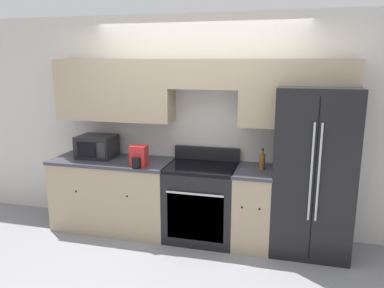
{
  "coord_description": "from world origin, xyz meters",
  "views": [
    {
      "loc": [
        1.05,
        -3.71,
        2.06
      ],
      "look_at": [
        0.0,
        0.31,
        1.13
      ],
      "focal_mm": 35.0,
      "sensor_mm": 36.0,
      "label": 1
    }
  ],
  "objects": [
    {
      "name": "refrigerator",
      "position": [
        1.33,
        0.37,
        0.9
      ],
      "size": [
        0.82,
        0.77,
        1.81
      ],
      "color": "black",
      "rests_on": "ground_plane"
    },
    {
      "name": "ground_plane",
      "position": [
        0.0,
        0.0,
        0.0
      ],
      "size": [
        12.0,
        12.0,
        0.0
      ],
      "primitive_type": "plane",
      "color": "gray"
    },
    {
      "name": "lower_cabinets_left",
      "position": [
        -1.01,
        0.31,
        0.44
      ],
      "size": [
        1.48,
        0.64,
        0.88
      ],
      "color": "tan",
      "rests_on": "ground_plane"
    },
    {
      "name": "oven_range",
      "position": [
        0.11,
        0.31,
        0.45
      ],
      "size": [
        0.8,
        0.65,
        1.04
      ],
      "color": "black",
      "rests_on": "ground_plane"
    },
    {
      "name": "lower_cabinets_right",
      "position": [
        0.72,
        0.31,
        0.44
      ],
      "size": [
        0.43,
        0.64,
        0.88
      ],
      "color": "tan",
      "rests_on": "ground_plane"
    },
    {
      "name": "wall_back",
      "position": [
        -0.01,
        0.59,
        1.46
      ],
      "size": [
        8.0,
        0.39,
        2.6
      ],
      "color": "beige",
      "rests_on": "ground_plane"
    },
    {
      "name": "microwave",
      "position": [
        -1.24,
        0.37,
        1.02
      ],
      "size": [
        0.45,
        0.37,
        0.27
      ],
      "color": "black",
      "rests_on": "lower_cabinets_left"
    },
    {
      "name": "bottle",
      "position": [
        0.79,
        0.35,
        0.98
      ],
      "size": [
        0.06,
        0.06,
        0.24
      ],
      "color": "brown",
      "rests_on": "lower_cabinets_right"
    },
    {
      "name": "paper_towel_holder",
      "position": [
        -0.57,
        0.11,
        1.0
      ],
      "size": [
        0.18,
        0.21,
        0.24
      ],
      "color": "#B22323",
      "rests_on": "lower_cabinets_left"
    }
  ]
}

